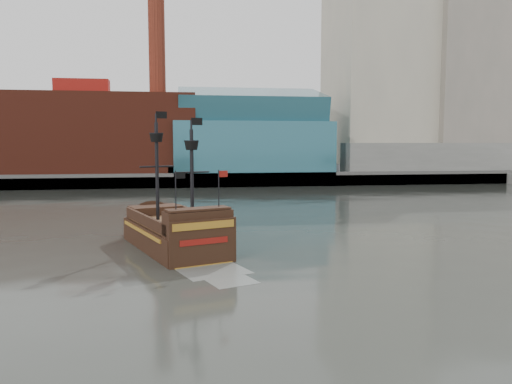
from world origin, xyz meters
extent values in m
plane|color=#262823|center=(0.00, 0.00, 0.00)|extent=(400.00, 400.00, 0.00)
cube|color=slate|center=(0.00, 92.00, 1.00)|extent=(220.00, 60.00, 2.00)
cube|color=#4C4C49|center=(0.00, 62.50, 1.30)|extent=(220.00, 1.00, 2.60)
cube|color=maroon|center=(-22.00, 72.00, 9.50)|extent=(42.00, 18.00, 15.00)
cube|color=#2A6272|center=(10.00, 70.00, 7.00)|extent=(30.00, 16.00, 10.00)
cube|color=#BAB29A|center=(40.00, 80.00, 25.00)|extent=(20.00, 22.00, 46.00)
cube|color=gray|center=(58.00, 76.00, 21.00)|extent=(18.00, 18.00, 38.00)
cube|color=#BAB29A|center=(50.00, 97.00, 28.00)|extent=(24.00, 20.00, 52.00)
cube|color=slate|center=(48.00, 66.00, 5.00)|extent=(40.00, 6.00, 6.00)
cylinder|color=maroon|center=(-8.00, 74.00, 28.00)|extent=(3.20, 3.20, 22.00)
cube|color=#2A6272|center=(10.00, 70.00, 15.00)|extent=(28.00, 14.94, 8.78)
cube|color=black|center=(-4.40, 10.63, 0.58)|extent=(8.49, 12.57, 2.52)
cube|color=#55341F|center=(-4.40, 10.63, 1.98)|extent=(7.64, 11.31, 0.29)
cube|color=black|center=(-5.98, 15.01, 2.32)|extent=(4.66, 3.58, 0.97)
cube|color=black|center=(-2.70, 5.90, 2.71)|extent=(4.85, 3.02, 1.74)
cube|color=black|center=(-2.39, 5.06, 1.16)|extent=(4.55, 1.84, 3.87)
cube|color=#A97420|center=(-2.35, 4.93, 2.71)|extent=(4.13, 1.55, 0.48)
cube|color=maroon|center=(-2.35, 4.93, 1.65)|extent=(3.21, 1.22, 0.39)
cylinder|color=black|center=(-5.62, 11.74, 5.91)|extent=(0.35, 0.35, 7.55)
cylinder|color=black|center=(-2.99, 9.29, 5.62)|extent=(0.35, 0.35, 6.97)
cone|color=black|center=(-5.62, 11.74, 8.52)|extent=(1.36, 1.36, 0.68)
cone|color=black|center=(-2.99, 9.29, 7.94)|extent=(1.36, 1.36, 0.68)
cube|color=black|center=(-5.21, 11.88, 10.26)|extent=(0.83, 0.32, 0.53)
cube|color=black|center=(-2.58, 9.44, 9.68)|extent=(0.83, 0.32, 0.53)
cube|color=gray|center=(-1.84, 3.53, 0.01)|extent=(5.05, 4.67, 0.02)
camera|label=1|loc=(-3.84, -27.63, 8.19)|focal=35.00mm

